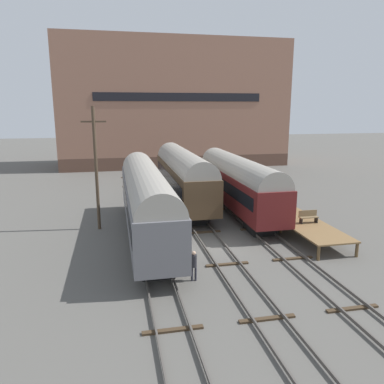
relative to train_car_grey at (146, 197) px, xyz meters
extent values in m
plane|color=#56544F|center=(4.21, -2.77, -2.98)|extent=(200.00, 200.00, 0.00)
cube|color=#4C4742|center=(-0.72, -2.77, -2.80)|extent=(0.08, 60.00, 0.16)
cube|color=#4C4742|center=(0.72, -2.77, -2.80)|extent=(0.08, 60.00, 0.16)
cube|color=#3D2D1E|center=(0.00, -11.77, -2.93)|extent=(2.60, 0.24, 0.10)
cube|color=#3D2D1E|center=(0.00, -5.77, -2.93)|extent=(2.60, 0.24, 0.10)
cube|color=#3D2D1E|center=(0.00, 0.23, -2.93)|extent=(2.60, 0.24, 0.10)
cube|color=#3D2D1E|center=(0.00, 6.23, -2.93)|extent=(2.60, 0.24, 0.10)
cube|color=#3D2D1E|center=(0.00, 12.23, -2.93)|extent=(2.60, 0.24, 0.10)
cube|color=#3D2D1E|center=(0.00, 18.23, -2.93)|extent=(2.60, 0.24, 0.10)
cube|color=#3D2D1E|center=(0.00, 24.23, -2.93)|extent=(2.60, 0.24, 0.10)
cube|color=#4C4742|center=(3.49, -2.77, -2.80)|extent=(0.08, 60.00, 0.16)
cube|color=#4C4742|center=(4.92, -2.77, -2.80)|extent=(0.08, 60.00, 0.16)
cube|color=#3D2D1E|center=(4.21, -11.77, -2.93)|extent=(2.60, 0.24, 0.10)
cube|color=#3D2D1E|center=(4.21, -5.77, -2.93)|extent=(2.60, 0.24, 0.10)
cube|color=#3D2D1E|center=(4.21, 0.23, -2.93)|extent=(2.60, 0.24, 0.10)
cube|color=#3D2D1E|center=(4.21, 6.23, -2.93)|extent=(2.60, 0.24, 0.10)
cube|color=#3D2D1E|center=(4.21, 12.23, -2.93)|extent=(2.60, 0.24, 0.10)
cube|color=#3D2D1E|center=(4.21, 18.23, -2.93)|extent=(2.60, 0.24, 0.10)
cube|color=#3D2D1E|center=(4.21, 24.23, -2.93)|extent=(2.60, 0.24, 0.10)
cube|color=#4C4742|center=(7.70, -2.77, -2.80)|extent=(0.08, 60.00, 0.16)
cube|color=#4C4742|center=(9.13, -2.77, -2.80)|extent=(0.08, 60.00, 0.16)
cube|color=#3D2D1E|center=(8.41, -11.77, -2.93)|extent=(2.60, 0.24, 0.10)
cube|color=#3D2D1E|center=(8.41, -5.77, -2.93)|extent=(2.60, 0.24, 0.10)
cube|color=#3D2D1E|center=(8.41, 0.23, -2.93)|extent=(2.60, 0.24, 0.10)
cube|color=#3D2D1E|center=(8.41, 6.23, -2.93)|extent=(2.60, 0.24, 0.10)
cube|color=#3D2D1E|center=(8.41, 12.23, -2.93)|extent=(2.60, 0.24, 0.10)
cube|color=#3D2D1E|center=(8.41, 18.23, -2.93)|extent=(2.60, 0.24, 0.10)
cube|color=#3D2D1E|center=(8.41, 24.23, -2.93)|extent=(2.60, 0.24, 0.10)
cube|color=black|center=(0.00, 5.76, -2.48)|extent=(1.80, 2.40, 1.00)
cube|color=black|center=(0.00, -5.76, -2.48)|extent=(1.80, 2.40, 1.00)
cube|color=slate|center=(0.00, 0.00, -0.55)|extent=(2.83, 17.71, 2.87)
cube|color=black|center=(0.00, 0.00, -0.21)|extent=(2.87, 16.30, 1.03)
cylinder|color=gray|center=(0.00, 0.00, 0.88)|extent=(2.68, 17.36, 2.68)
cube|color=black|center=(8.41, 10.20, -2.48)|extent=(1.80, 2.40, 1.00)
cube|color=black|center=(8.41, -0.35, -2.48)|extent=(1.80, 2.40, 1.00)
cube|color=#5B1919|center=(8.41, 4.92, -0.65)|extent=(2.82, 16.23, 2.66)
cube|color=black|center=(8.41, 4.92, -0.33)|extent=(2.86, 14.93, 0.96)
cylinder|color=gray|center=(8.41, 4.92, 0.68)|extent=(2.68, 15.91, 2.68)
cube|color=black|center=(4.21, 13.75, -2.48)|extent=(1.80, 2.40, 1.00)
cube|color=black|center=(4.21, 3.10, -2.48)|extent=(1.80, 2.40, 1.00)
cube|color=#4C3823|center=(4.21, 8.43, -0.54)|extent=(2.98, 16.39, 2.90)
cube|color=black|center=(4.21, 8.43, -0.19)|extent=(3.02, 15.07, 1.04)
cylinder|color=gray|center=(4.21, 8.43, 0.91)|extent=(2.83, 16.06, 2.83)
cube|color=brown|center=(11.20, -0.89, -2.01)|extent=(2.93, 10.95, 0.10)
cylinder|color=brown|center=(9.88, -6.21, -2.52)|extent=(0.20, 0.20, 0.92)
cylinder|color=brown|center=(12.51, -6.21, -2.52)|extent=(0.20, 0.20, 0.92)
cylinder|color=brown|center=(9.88, 4.44, -2.52)|extent=(0.20, 0.20, 0.92)
cylinder|color=brown|center=(12.51, 4.44, -2.52)|extent=(0.20, 0.20, 0.92)
cylinder|color=brown|center=(9.88, -0.89, -2.52)|extent=(0.20, 0.20, 0.92)
cylinder|color=brown|center=(12.51, -0.89, -2.52)|extent=(0.20, 0.20, 0.92)
cube|color=brown|center=(11.42, -2.08, -1.53)|extent=(1.40, 0.40, 0.06)
cube|color=brown|center=(11.42, -1.91, -1.28)|extent=(1.40, 0.06, 0.45)
cube|color=black|center=(10.83, -2.08, -1.76)|extent=(0.06, 0.40, 0.40)
cube|color=black|center=(12.02, -2.08, -1.76)|extent=(0.06, 0.40, 0.40)
cylinder|color=#282833|center=(1.74, -7.36, -2.58)|extent=(0.12, 0.12, 0.81)
cylinder|color=#282833|center=(1.94, -7.36, -2.58)|extent=(0.12, 0.12, 0.81)
cylinder|color=#232328|center=(1.84, -7.36, -1.84)|extent=(0.32, 0.32, 0.67)
sphere|color=tan|center=(1.84, -7.36, -1.39)|extent=(0.22, 0.22, 0.22)
cylinder|color=#473828|center=(-3.44, 2.82, 1.65)|extent=(0.24, 0.24, 9.26)
cube|color=#473828|center=(-3.44, 2.82, 5.17)|extent=(1.80, 0.12, 0.12)
cube|color=brown|center=(7.68, 36.01, -2.02)|extent=(35.33, 11.98, 1.94)
cube|color=#936651|center=(7.68, 36.01, 7.67)|extent=(35.33, 11.98, 17.44)
cube|color=black|center=(7.68, 29.97, 7.67)|extent=(24.73, 0.10, 1.20)
camera|label=1|loc=(-2.08, -25.62, 6.15)|focal=35.00mm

